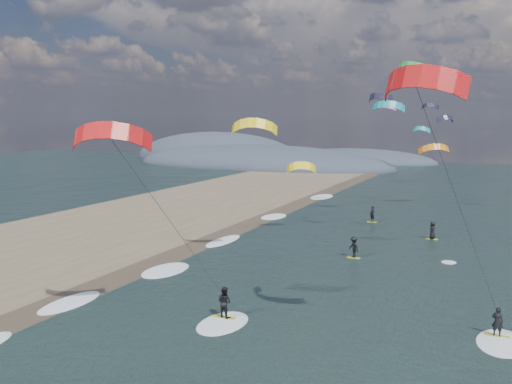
% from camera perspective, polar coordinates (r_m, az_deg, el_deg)
% --- Properties ---
extents(ground, '(260.00, 260.00, 0.00)m').
position_cam_1_polar(ground, '(28.04, -8.69, -17.57)').
color(ground, black).
rests_on(ground, ground).
extents(wet_sand_strip, '(3.00, 240.00, 0.00)m').
position_cam_1_polar(wet_sand_strip, '(42.30, -15.04, -8.93)').
color(wet_sand_strip, '#382D23').
rests_on(wet_sand_strip, ground).
extents(coastal_hills, '(80.00, 41.00, 15.00)m').
position_cam_1_polar(coastal_hills, '(142.30, -0.17, 2.93)').
color(coastal_hills, '#3D4756').
rests_on(coastal_hills, ground).
extents(kitesurfer_near_a, '(7.74, 8.79, 14.68)m').
position_cam_1_polar(kitesurfer_near_a, '(27.68, 17.34, 5.09)').
color(kitesurfer_near_a, '#ABBC21').
rests_on(kitesurfer_near_a, ground).
extents(kitesurfer_near_b, '(7.30, 8.90, 12.36)m').
position_cam_1_polar(kitesurfer_near_b, '(30.30, -11.13, 0.09)').
color(kitesurfer_near_b, '#ABBC21').
rests_on(kitesurfer_near_b, ground).
extents(far_kitesurfers, '(8.39, 17.51, 1.83)m').
position_cam_1_polar(far_kitesurfers, '(54.36, 12.48, -4.16)').
color(far_kitesurfers, '#ABBC21').
rests_on(far_kitesurfers, ground).
extents(bg_kite_field, '(13.70, 76.38, 10.54)m').
position_cam_1_polar(bg_kite_field, '(76.04, 13.97, 7.40)').
color(bg_kite_field, black).
rests_on(bg_kite_field, ground).
extents(shoreline_surf, '(2.40, 79.40, 0.11)m').
position_cam_1_polar(shoreline_surf, '(45.24, -10.01, -7.69)').
color(shoreline_surf, white).
rests_on(shoreline_surf, ground).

